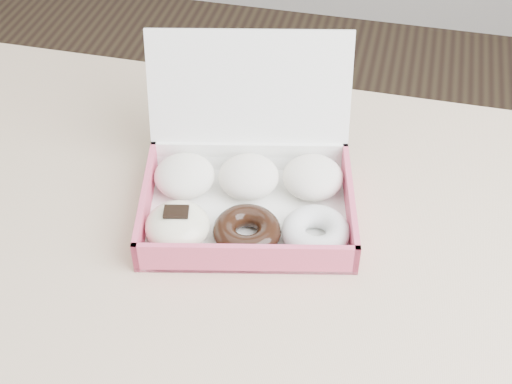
# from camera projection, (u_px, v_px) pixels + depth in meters

# --- Properties ---
(table) EXTENTS (1.20, 0.80, 0.75)m
(table) POSITION_uv_depth(u_px,v_px,m) (83.00, 270.00, 0.97)
(table) COLOR tan
(table) RESTS_ON ground
(donut_box) EXTENTS (0.32, 0.30, 0.20)m
(donut_box) POSITION_uv_depth(u_px,v_px,m) (246.00, 190.00, 0.93)
(donut_box) COLOR white
(donut_box) RESTS_ON table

